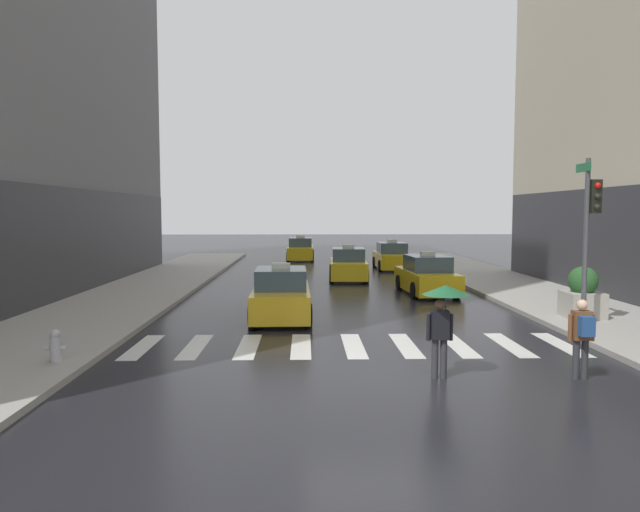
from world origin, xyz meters
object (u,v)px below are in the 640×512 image
object	(u,v)px
fire_hydrant	(55,346)
pedestrian_with_backpack	(582,333)
traffic_light_pole	(590,218)
planter_near_corner	(583,294)
taxi_fifth	(301,250)
taxi_lead	(281,296)
pedestrian_with_umbrella	(444,306)
taxi_third	(348,265)
taxi_fourth	(392,257)
taxi_second	(427,277)

from	to	relation	value
fire_hydrant	pedestrian_with_backpack	bearing A→B (deg)	-5.90
fire_hydrant	traffic_light_pole	bearing A→B (deg)	14.80
planter_near_corner	pedestrian_with_backpack	bearing A→B (deg)	-116.02
taxi_fifth	taxi_lead	bearing A→B (deg)	-91.18
traffic_light_pole	taxi_fifth	xyz separation A→B (m)	(-8.39, 25.47, -2.53)
taxi_fifth	planter_near_corner	xyz separation A→B (m)	(8.96, -24.02, 0.15)
pedestrian_with_umbrella	planter_near_corner	distance (m)	8.39
taxi_fifth	pedestrian_with_backpack	bearing A→B (deg)	-78.86
taxi_third	taxi_fourth	distance (m)	6.16
taxi_second	pedestrian_with_umbrella	size ratio (longest dim) A/B	2.39
pedestrian_with_umbrella	pedestrian_with_backpack	size ratio (longest dim) A/B	1.18
taxi_lead	fire_hydrant	distance (m)	7.66
taxi_fourth	traffic_light_pole	bearing A→B (deg)	-81.34
pedestrian_with_backpack	fire_hydrant	size ratio (longest dim) A/B	2.29
taxi_fourth	taxi_fifth	size ratio (longest dim) A/B	0.99
traffic_light_pole	taxi_second	distance (m)	8.81
taxi_lead	planter_near_corner	bearing A→B (deg)	-6.14
traffic_light_pole	taxi_second	xyz separation A→B (m)	(-2.95, 7.90, -2.53)
traffic_light_pole	taxi_lead	bearing A→B (deg)	164.52
traffic_light_pole	taxi_lead	world-z (taller)	traffic_light_pole
taxi_fourth	fire_hydrant	bearing A→B (deg)	-115.85
taxi_second	pedestrian_with_backpack	bearing A→B (deg)	-87.72
taxi_fourth	taxi_lead	bearing A→B (deg)	-110.52
taxi_fifth	pedestrian_with_umbrella	xyz separation A→B (m)	(3.14, -30.03, 0.79)
taxi_lead	taxi_third	size ratio (longest dim) A/B	0.99
taxi_fourth	taxi_fifth	distance (m)	8.85
pedestrian_with_backpack	pedestrian_with_umbrella	bearing A→B (deg)	176.51
traffic_light_pole	taxi_fifth	bearing A→B (deg)	108.24
taxi_fifth	taxi_second	bearing A→B (deg)	-72.77
taxi_second	pedestrian_with_backpack	size ratio (longest dim) A/B	2.80
pedestrian_with_backpack	taxi_lead	bearing A→B (deg)	131.77
taxi_lead	traffic_light_pole	bearing A→B (deg)	-15.48
taxi_second	planter_near_corner	size ratio (longest dim) A/B	2.89
taxi_second	planter_near_corner	bearing A→B (deg)	-61.45
planter_near_corner	fire_hydrant	bearing A→B (deg)	-160.43
taxi_fourth	planter_near_corner	distance (m)	17.47
taxi_third	pedestrian_with_umbrella	world-z (taller)	pedestrian_with_umbrella
taxi_lead	planter_near_corner	world-z (taller)	taxi_lead
taxi_third	taxi_fifth	distance (m)	12.51
taxi_second	taxi_third	size ratio (longest dim) A/B	1.00
pedestrian_with_umbrella	fire_hydrant	world-z (taller)	pedestrian_with_umbrella
taxi_third	pedestrian_with_backpack	bearing A→B (deg)	-79.21
taxi_lead	taxi_fourth	world-z (taller)	same
pedestrian_with_umbrella	pedestrian_with_backpack	distance (m)	2.87
traffic_light_pole	pedestrian_with_backpack	distance (m)	5.80
taxi_fourth	pedestrian_with_backpack	bearing A→B (deg)	-89.05
taxi_third	pedestrian_with_backpack	xyz separation A→B (m)	(3.42, -17.95, 0.25)
taxi_third	planter_near_corner	xyz separation A→B (m)	(6.43, -11.77, 0.15)
traffic_light_pole	taxi_fifth	size ratio (longest dim) A/B	1.05
taxi_second	planter_near_corner	xyz separation A→B (m)	(3.52, -6.46, 0.15)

